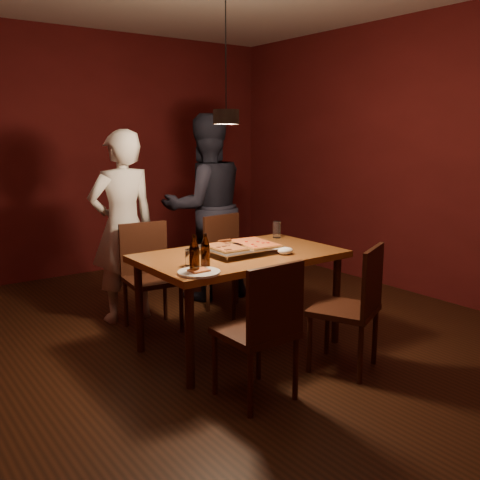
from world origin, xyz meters
TOP-DOWN VIEW (x-y plane):
  - room_shell at (0.00, 0.00)m, footprint 6.00×6.00m
  - dining_table at (0.17, 0.07)m, footprint 1.50×0.90m
  - chair_far_left at (-0.19, 0.89)m, footprint 0.46×0.46m
  - chair_far_right at (0.61, 0.85)m, footprint 0.46×0.46m
  - chair_near_left at (-0.23, -0.73)m, footprint 0.43×0.43m
  - chair_near_right at (0.56, -0.75)m, footprint 0.56×0.56m
  - pizza_tray at (0.18, 0.09)m, footprint 0.58×0.49m
  - pizza_meat at (0.05, 0.09)m, footprint 0.23×0.34m
  - pizza_cheese at (0.31, 0.08)m, footprint 0.30×0.43m
  - spatula at (0.16, 0.09)m, footprint 0.16×0.26m
  - beer_bottle_a at (-0.42, -0.24)m, footprint 0.07×0.07m
  - beer_bottle_b at (-0.28, -0.16)m, footprint 0.06×0.06m
  - water_glass_left at (-0.34, -0.05)m, footprint 0.07×0.07m
  - water_glass_right at (0.78, 0.37)m, footprint 0.07×0.07m
  - plate_slice at (-0.40, -0.27)m, footprint 0.28×0.28m
  - napkin at (0.42, -0.17)m, footprint 0.13×0.10m
  - diner_white at (-0.27, 1.20)m, footprint 0.62×0.41m
  - diner_dark at (0.67, 1.34)m, footprint 0.99×0.83m
  - pendant_lamp at (0.00, 0.00)m, footprint 0.18×0.18m

SIDE VIEW (x-z plane):
  - chair_far_left at x=-0.19m, z-range 0.29..0.78m
  - chair_far_right at x=0.61m, z-range 0.29..0.78m
  - chair_near_left at x=-0.23m, z-range 0.29..0.78m
  - chair_near_right at x=0.56m, z-range 0.29..0.78m
  - dining_table at x=0.17m, z-range 0.30..1.05m
  - plate_slice at x=-0.40m, z-range 0.75..0.77m
  - pizza_tray at x=0.18m, z-range 0.75..0.80m
  - napkin at x=0.42m, z-range 0.75..0.80m
  - water_glass_left at x=-0.34m, z-range 0.75..0.86m
  - pizza_meat at x=0.05m, z-range 0.80..0.82m
  - pizza_cheese at x=0.31m, z-range 0.80..0.82m
  - spatula at x=0.16m, z-range 0.79..0.83m
  - water_glass_right at x=0.78m, z-range 0.75..0.89m
  - diner_white at x=-0.27m, z-range 0.00..1.67m
  - beer_bottle_b at x=-0.28m, z-range 0.75..0.98m
  - beer_bottle_a at x=-0.42m, z-range 0.75..1.00m
  - diner_dark at x=0.67m, z-range 0.00..1.83m
  - room_shell at x=0.00m, z-range -1.60..4.40m
  - pendant_lamp at x=0.00m, z-range 1.21..2.31m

